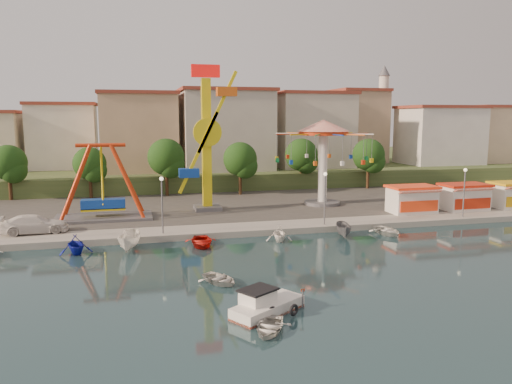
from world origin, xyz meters
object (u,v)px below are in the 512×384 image
object	(u,v)px
van	(34,224)
wave_swinger	(323,143)
rowboat_a	(220,279)
kamikaze_tower	(209,141)
cabin_motorboat	(266,306)
pirate_ship_ride	(102,183)

from	to	relation	value
van	wave_swinger	bearing A→B (deg)	-81.54
rowboat_a	van	bearing A→B (deg)	102.79
kamikaze_tower	wave_swinger	distance (m)	14.08
kamikaze_tower	cabin_motorboat	bearing A→B (deg)	-92.68
kamikaze_tower	rowboat_a	world-z (taller)	kamikaze_tower
pirate_ship_ride	kamikaze_tower	world-z (taller)	kamikaze_tower
cabin_motorboat	van	distance (m)	27.62
wave_swinger	van	xyz separation A→B (m)	(-31.64, -8.03, -6.74)
pirate_ship_ride	van	distance (m)	8.56
kamikaze_tower	cabin_motorboat	world-z (taller)	kamikaze_tower
cabin_motorboat	rowboat_a	world-z (taller)	cabin_motorboat
rowboat_a	van	distance (m)	22.00
kamikaze_tower	van	size ratio (longest dim) A/B	2.79
rowboat_a	van	size ratio (longest dim) A/B	0.52
pirate_ship_ride	wave_swinger	size ratio (longest dim) A/B	0.86
wave_swinger	rowboat_a	xyz separation A→B (m)	(-17.12, -24.51, -7.88)
kamikaze_tower	wave_swinger	bearing A→B (deg)	1.90
van	kamikaze_tower	bearing A→B (deg)	-72.50
pirate_ship_ride	cabin_motorboat	distance (m)	29.93
pirate_ship_ride	cabin_motorboat	bearing A→B (deg)	-69.73
pirate_ship_ride	rowboat_a	xyz separation A→B (m)	(8.62, -21.94, -4.08)
kamikaze_tower	cabin_motorboat	distance (m)	31.04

